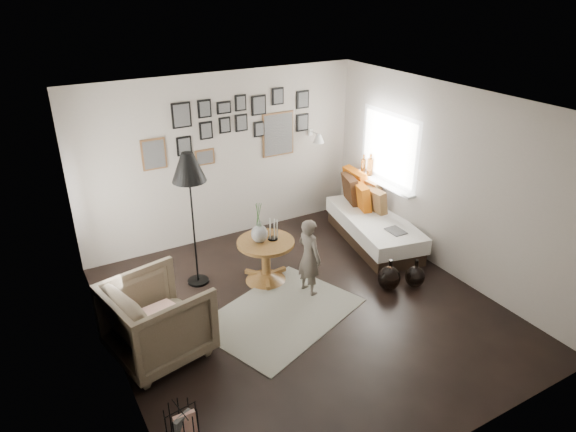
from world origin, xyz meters
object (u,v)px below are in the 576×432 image
demijohn_large (389,278)px  demijohn_small (415,276)px  armchair (158,319)px  floor_lamp (189,172)px  vase (259,230)px  daybed (370,222)px  child (309,257)px  pedestal_table (266,262)px  magazine_basket (182,425)px

demijohn_large → demijohn_small: bearing=-18.9°
armchair → floor_lamp: (0.88, 1.17, 1.16)m
vase → floor_lamp: 1.19m
daybed → child: size_ratio=1.93×
pedestal_table → child: child is taller
floor_lamp → demijohn_small: floor_lamp is taller
armchair → magazine_basket: (-0.19, -1.27, -0.27)m
magazine_basket → child: 2.73m
pedestal_table → child: 0.69m
armchair → demijohn_small: bearing=-108.6°
magazine_basket → demijohn_large: 3.38m
demijohn_large → demijohn_small: demijohn_large is taller
pedestal_table → child: (0.36, -0.53, 0.25)m
daybed → armchair: (-3.71, -1.00, 0.15)m
pedestal_table → armchair: bearing=-156.5°
floor_lamp → child: 1.87m
floor_lamp → vase: bearing=-28.1°
magazine_basket → demijohn_small: 3.69m
daybed → magazine_basket: (-3.90, -2.27, -0.12)m
demijohn_small → daybed: bearing=77.0°
vase → demijohn_small: vase is taller
daybed → child: 1.83m
armchair → demijohn_large: 3.06m
vase → demijohn_large: size_ratio=1.23×
vase → daybed: vase is taller
daybed → armchair: size_ratio=2.08×
magazine_basket → demijohn_small: (3.58, 0.88, -0.03)m
demijohn_large → child: 1.14m
floor_lamp → magazine_basket: floor_lamp is taller
pedestal_table → vase: size_ratio=1.40×
child → pedestal_table: bearing=24.2°
vase → armchair: (-1.64, -0.77, -0.33)m
daybed → demijohn_small: size_ratio=5.02×
armchair → demijohn_small: armchair is taller
armchair → pedestal_table: bearing=-78.5°
armchair → demijohn_small: size_ratio=2.42×
magazine_basket → child: child is taller
daybed → magazine_basket: daybed is taller
vase → magazine_basket: size_ratio=1.52×
vase → demijohn_small: size_ratio=1.35×
floor_lamp → pedestal_table: bearing=-26.9°
vase → demijohn_small: 2.19m
pedestal_table → daybed: daybed is taller
demijohn_large → child: child is taller
demijohn_small → child: size_ratio=0.38×
demijohn_large → daybed: bearing=62.1°
demijohn_small → child: 1.50m
armchair → demijohn_small: 3.42m
demijohn_large → child: bearing=153.2°
pedestal_table → magazine_basket: bearing=-133.5°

